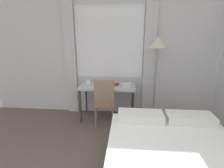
{
  "coord_description": "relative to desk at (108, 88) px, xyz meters",
  "views": [
    {
      "loc": [
        0.32,
        -0.72,
        1.79
      ],
      "look_at": [
        0.06,
        2.34,
        0.9
      ],
      "focal_mm": 28.0,
      "sensor_mm": 36.0,
      "label": 1
    }
  ],
  "objects": [
    {
      "name": "wall_back_with_window",
      "position": [
        0.06,
        0.37,
        0.67
      ],
      "size": [
        5.55,
        0.13,
        2.7
      ],
      "color": "silver",
      "rests_on": "ground_plane"
    },
    {
      "name": "desk",
      "position": [
        0.0,
        0.0,
        0.0
      ],
      "size": [
        1.14,
        0.58,
        0.75
      ],
      "color": "#B2B2B7",
      "rests_on": "ground_plane"
    },
    {
      "name": "desk_chair",
      "position": [
        -0.04,
        -0.28,
        -0.15
      ],
      "size": [
        0.44,
        0.44,
        0.97
      ],
      "rotation": [
        0.0,
        0.0,
        0.11
      ],
      "color": "#8C7259",
      "rests_on": "ground_plane"
    },
    {
      "name": "standing_lamp",
      "position": [
        0.96,
        -0.03,
        0.8
      ],
      "size": [
        0.35,
        0.35,
        1.75
      ],
      "color": "#4C4C51",
      "rests_on": "ground_plane"
    },
    {
      "name": "telephone",
      "position": [
        0.4,
        -0.04,
        0.1
      ],
      "size": [
        0.17,
        0.16,
        0.08
      ],
      "color": "silver",
      "rests_on": "desk"
    },
    {
      "name": "book",
      "position": [
        0.09,
        0.06,
        0.08
      ],
      "size": [
        0.29,
        0.18,
        0.02
      ],
      "rotation": [
        0.0,
        0.0,
        -0.1
      ],
      "color": "maroon",
      "rests_on": "desk"
    },
    {
      "name": "mug",
      "position": [
        -0.41,
        0.05,
        0.11
      ],
      "size": [
        0.08,
        0.08,
        0.09
      ],
      "color": "white",
      "rests_on": "desk"
    }
  ]
}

